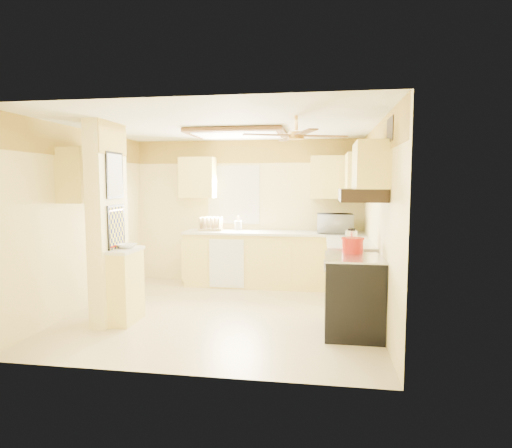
% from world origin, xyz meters
% --- Properties ---
extents(floor, '(4.00, 4.00, 0.00)m').
position_xyz_m(floor, '(0.00, 0.00, 0.00)').
color(floor, beige).
rests_on(floor, ground).
extents(ceiling, '(4.00, 4.00, 0.00)m').
position_xyz_m(ceiling, '(0.00, 0.00, 2.50)').
color(ceiling, white).
rests_on(ceiling, wall_back).
extents(wall_back, '(4.00, 0.00, 4.00)m').
position_xyz_m(wall_back, '(0.00, 1.90, 1.25)').
color(wall_back, '#FFEB9B').
rests_on(wall_back, floor).
extents(wall_front, '(4.00, 0.00, 4.00)m').
position_xyz_m(wall_front, '(0.00, -1.90, 1.25)').
color(wall_front, '#FFEB9B').
rests_on(wall_front, floor).
extents(wall_left, '(0.00, 3.80, 3.80)m').
position_xyz_m(wall_left, '(-2.00, 0.00, 1.25)').
color(wall_left, '#FFEB9B').
rests_on(wall_left, floor).
extents(wall_right, '(0.00, 3.80, 3.80)m').
position_xyz_m(wall_right, '(2.00, 0.00, 1.25)').
color(wall_right, '#FFEB9B').
rests_on(wall_right, floor).
extents(wallpaper_border, '(4.00, 0.02, 0.40)m').
position_xyz_m(wallpaper_border, '(0.00, 1.88, 2.30)').
color(wallpaper_border, '#FFDA4B').
rests_on(wallpaper_border, wall_back).
extents(partition_column, '(0.20, 0.70, 2.50)m').
position_xyz_m(partition_column, '(-1.35, -0.55, 1.25)').
color(partition_column, '#FFEB9B').
rests_on(partition_column, floor).
extents(partition_ledge, '(0.25, 0.55, 0.90)m').
position_xyz_m(partition_ledge, '(-1.13, -0.55, 0.45)').
color(partition_ledge, '#FFEC75').
rests_on(partition_ledge, floor).
extents(ledge_top, '(0.28, 0.58, 0.04)m').
position_xyz_m(ledge_top, '(-1.13, -0.55, 0.92)').
color(ledge_top, white).
rests_on(ledge_top, partition_ledge).
extents(lower_cabinets_back, '(3.00, 0.60, 0.90)m').
position_xyz_m(lower_cabinets_back, '(0.50, 1.60, 0.45)').
color(lower_cabinets_back, '#FFEC75').
rests_on(lower_cabinets_back, floor).
extents(lower_cabinets_right, '(0.60, 1.40, 0.90)m').
position_xyz_m(lower_cabinets_right, '(1.70, 0.60, 0.45)').
color(lower_cabinets_right, '#FFEC75').
rests_on(lower_cabinets_right, floor).
extents(countertop_back, '(3.04, 0.64, 0.04)m').
position_xyz_m(countertop_back, '(0.50, 1.59, 0.92)').
color(countertop_back, white).
rests_on(countertop_back, lower_cabinets_back).
extents(countertop_right, '(0.64, 1.44, 0.04)m').
position_xyz_m(countertop_right, '(1.69, 0.60, 0.92)').
color(countertop_right, white).
rests_on(countertop_right, lower_cabinets_right).
extents(dishwasher_panel, '(0.58, 0.02, 0.80)m').
position_xyz_m(dishwasher_panel, '(-0.25, 1.29, 0.43)').
color(dishwasher_panel, white).
rests_on(dishwasher_panel, lower_cabinets_back).
extents(window, '(0.92, 0.02, 1.02)m').
position_xyz_m(window, '(-0.25, 1.89, 1.55)').
color(window, white).
rests_on(window, wall_back).
extents(upper_cab_back_left, '(0.60, 0.35, 0.70)m').
position_xyz_m(upper_cab_back_left, '(-0.85, 1.72, 1.85)').
color(upper_cab_back_left, '#FFEC75').
rests_on(upper_cab_back_left, wall_back).
extents(upper_cab_back_right, '(0.90, 0.35, 0.70)m').
position_xyz_m(upper_cab_back_right, '(1.55, 1.72, 1.85)').
color(upper_cab_back_right, '#FFEC75').
rests_on(upper_cab_back_right, wall_back).
extents(upper_cab_right, '(0.35, 1.00, 0.70)m').
position_xyz_m(upper_cab_right, '(1.82, 1.25, 1.85)').
color(upper_cab_right, '#FFEC75').
rests_on(upper_cab_right, wall_right).
extents(upper_cab_left_wall, '(0.35, 0.75, 0.70)m').
position_xyz_m(upper_cab_left_wall, '(-1.82, -0.25, 1.85)').
color(upper_cab_left_wall, '#FFEC75').
rests_on(upper_cab_left_wall, wall_left).
extents(upper_cab_over_stove, '(0.35, 0.76, 0.52)m').
position_xyz_m(upper_cab_over_stove, '(1.82, -0.55, 1.95)').
color(upper_cab_over_stove, '#FFEC75').
rests_on(upper_cab_over_stove, wall_right).
extents(stove, '(0.68, 0.77, 0.92)m').
position_xyz_m(stove, '(1.67, -0.55, 0.46)').
color(stove, black).
rests_on(stove, floor).
extents(range_hood, '(0.50, 0.76, 0.14)m').
position_xyz_m(range_hood, '(1.74, -0.55, 1.62)').
color(range_hood, black).
rests_on(range_hood, upper_cab_over_stove).
extents(poster_menu, '(0.02, 0.42, 0.57)m').
position_xyz_m(poster_menu, '(-1.24, -0.55, 1.85)').
color(poster_menu, black).
rests_on(poster_menu, partition_column).
extents(poster_nashville, '(0.02, 0.42, 0.57)m').
position_xyz_m(poster_nashville, '(-1.24, -0.55, 1.20)').
color(poster_nashville, black).
rests_on(poster_nashville, partition_column).
extents(ceiling_light_panel, '(1.35, 0.95, 0.06)m').
position_xyz_m(ceiling_light_panel, '(0.10, 0.50, 2.46)').
color(ceiling_light_panel, brown).
rests_on(ceiling_light_panel, ceiling).
extents(ceiling_fan, '(1.15, 1.15, 0.26)m').
position_xyz_m(ceiling_fan, '(1.00, -0.70, 2.29)').
color(ceiling_fan, gold).
rests_on(ceiling_fan, ceiling).
extents(vent_grate, '(0.02, 0.40, 0.25)m').
position_xyz_m(vent_grate, '(1.98, -0.90, 2.30)').
color(vent_grate, black).
rests_on(vent_grate, wall_right).
extents(microwave, '(0.59, 0.41, 0.32)m').
position_xyz_m(microwave, '(1.51, 1.57, 1.10)').
color(microwave, white).
rests_on(microwave, countertop_back).
extents(bowl, '(0.26, 0.26, 0.06)m').
position_xyz_m(bowl, '(-1.12, -0.52, 0.97)').
color(bowl, white).
rests_on(bowl, ledge_top).
extents(dutch_oven, '(0.27, 0.27, 0.18)m').
position_xyz_m(dutch_oven, '(1.67, -0.28, 1.01)').
color(dutch_oven, red).
rests_on(dutch_oven, stove).
extents(kettle, '(0.15, 0.15, 0.23)m').
position_xyz_m(kettle, '(1.68, 0.15, 1.05)').
color(kettle, silver).
rests_on(kettle, countertop_right).
extents(dish_rack, '(0.42, 0.33, 0.23)m').
position_xyz_m(dish_rack, '(-0.60, 1.62, 1.02)').
color(dish_rack, tan).
rests_on(dish_rack, countertop_back).
extents(utensil_crock, '(0.12, 0.12, 0.25)m').
position_xyz_m(utensil_crock, '(-0.14, 1.74, 1.02)').
color(utensil_crock, white).
rests_on(utensil_crock, countertop_back).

